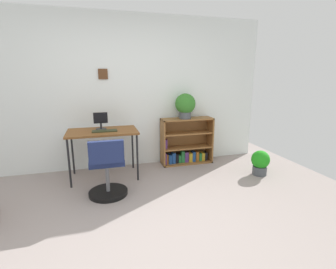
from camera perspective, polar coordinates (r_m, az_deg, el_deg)
The scene contains 9 objects.
ground_plane at distance 2.69m, azimuth -6.40°, elevation -22.49°, with size 6.24×6.24×0.00m, color gray.
wall_back at distance 4.33m, azimuth -11.63°, elevation 9.34°, with size 5.20×0.12×2.56m.
desk at distance 3.91m, azimuth -14.83°, elevation 0.02°, with size 1.05×0.62×0.75m.
monitor at distance 3.97m, azimuth -15.25°, elevation 2.98°, with size 0.21×0.16×0.27m.
keyboard at distance 3.83m, azimuth -14.42°, elevation 0.81°, with size 0.37×0.14×0.02m, color #30361F.
office_chair at distance 3.36m, azimuth -13.85°, elevation -8.11°, with size 0.52×0.55×0.82m.
bookshelf_low at distance 4.54m, azimuth 4.06°, elevation -2.08°, with size 0.93×0.30×0.83m.
potted_plant_on_shelf at distance 4.34m, azimuth 4.01°, elevation 6.83°, with size 0.36×0.36×0.44m.
potted_plant_floor at distance 4.27m, azimuth 20.51°, elevation -5.95°, with size 0.29×0.29×0.40m.
Camera 1 is at (-0.32, -2.15, 1.58)m, focal length 26.43 mm.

